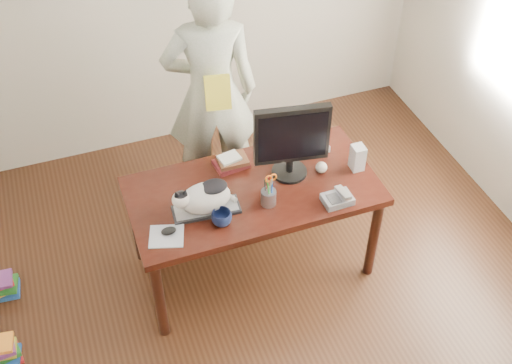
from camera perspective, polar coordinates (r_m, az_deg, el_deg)
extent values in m
plane|color=black|center=(4.32, 2.56, -13.04)|extent=(4.50, 4.50, 0.00)
cube|color=black|center=(4.12, -0.24, -0.82)|extent=(1.60, 0.80, 0.05)
cylinder|color=black|center=(4.06, -8.58, -10.26)|extent=(0.07, 0.07, 0.70)
cylinder|color=black|center=(4.41, 10.41, -4.92)|extent=(0.07, 0.07, 0.70)
cylinder|color=black|center=(4.51, -10.62, -3.65)|extent=(0.07, 0.07, 0.70)
cylinder|color=black|center=(4.82, 6.70, 0.70)|extent=(0.07, 0.07, 0.70)
cube|color=black|center=(4.59, -1.75, -0.81)|extent=(1.45, 0.03, 0.50)
cube|color=black|center=(3.96, -4.44, -2.45)|extent=(0.43, 0.19, 0.02)
cube|color=#A1A1A5|center=(3.95, -4.45, -2.32)|extent=(0.40, 0.16, 0.00)
ellipsoid|color=silver|center=(3.89, -4.52, -1.42)|extent=(0.33, 0.22, 0.19)
ellipsoid|color=silver|center=(3.84, -6.65, -1.56)|extent=(0.12, 0.12, 0.11)
ellipsoid|color=black|center=(3.81, -6.70, -1.18)|extent=(0.09, 0.08, 0.04)
cone|color=black|center=(3.79, -7.09, -1.08)|extent=(0.06, 0.05, 0.07)
cone|color=black|center=(3.79, -6.32, -0.94)|extent=(0.06, 0.06, 0.07)
ellipsoid|color=black|center=(3.84, -3.77, -0.40)|extent=(0.18, 0.15, 0.04)
cylinder|color=silver|center=(3.99, -2.46, -1.25)|extent=(0.09, 0.13, 0.04)
cylinder|color=black|center=(4.21, 2.98, 0.94)|extent=(0.27, 0.27, 0.02)
cylinder|color=black|center=(4.17, 3.01, 1.57)|extent=(0.05, 0.05, 0.11)
cube|color=black|center=(3.98, 3.21, 4.23)|extent=(0.48, 0.13, 0.40)
cube|color=black|center=(3.96, 3.30, 3.97)|extent=(0.43, 0.08, 0.34)
cylinder|color=gray|center=(3.96, 1.12, -1.38)|extent=(0.11, 0.11, 0.11)
cylinder|color=black|center=(3.90, 0.82, -0.43)|extent=(0.03, 0.04, 0.16)
cylinder|color=#0C3AAA|center=(3.90, 1.43, -0.48)|extent=(0.02, 0.04, 0.16)
cylinder|color=#AC1820|center=(3.91, 1.01, -0.27)|extent=(0.01, 0.04, 0.16)
cylinder|color=#16701C|center=(3.89, 1.11, -0.63)|extent=(0.03, 0.03, 0.16)
cylinder|color=#ABABB0|center=(3.89, 1.29, -0.34)|extent=(0.02, 0.03, 0.12)
cylinder|color=#ABABB0|center=(3.90, 1.40, -0.30)|extent=(0.02, 0.03, 0.12)
torus|color=#D5550B|center=(3.85, 1.13, 0.29)|extent=(0.05, 0.02, 0.05)
torus|color=#D5550B|center=(3.86, 1.55, 0.43)|extent=(0.05, 0.02, 0.05)
cube|color=#A5A8B0|center=(3.85, -7.96, -4.79)|extent=(0.25, 0.24, 0.00)
ellipsoid|color=black|center=(3.85, -7.77, -4.32)|extent=(0.11, 0.08, 0.04)
imported|color=#0D1637|center=(3.85, -3.07, -3.22)|extent=(0.16, 0.16, 0.10)
cube|color=slate|center=(4.03, 7.25, -1.53)|extent=(0.19, 0.14, 0.05)
cube|color=#3D3D3F|center=(3.99, 6.95, -1.47)|extent=(0.07, 0.09, 0.01)
cube|color=#ABABB0|center=(4.03, 7.74, -0.94)|extent=(0.05, 0.16, 0.05)
cube|color=#A0A0A3|center=(4.24, 9.01, 2.16)|extent=(0.08, 0.09, 0.18)
sphere|color=white|center=(4.21, 5.84, 1.30)|extent=(0.08, 0.08, 0.08)
cube|color=#521519|center=(4.25, -2.24, 1.63)|extent=(0.23, 0.18, 0.03)
cube|color=#58331E|center=(4.23, -2.10, 1.95)|extent=(0.20, 0.15, 0.03)
cube|color=white|center=(4.21, -2.38, 2.16)|extent=(0.15, 0.13, 0.02)
cube|color=slate|center=(4.40, 5.25, 3.28)|extent=(0.16, 0.20, 0.05)
cube|color=#3D3D3F|center=(4.37, 5.46, 3.36)|extent=(0.10, 0.10, 0.01)
imported|color=silver|center=(4.61, -4.00, 7.85)|extent=(0.75, 0.56, 1.86)
cube|color=yellow|center=(4.40, -3.42, 7.94)|extent=(0.19, 0.14, 0.24)
cube|color=red|center=(4.47, -21.59, -14.42)|extent=(0.25, 0.19, 0.03)
cube|color=#1C4CA9|center=(4.44, -21.55, -14.24)|extent=(0.23, 0.18, 0.03)
cube|color=gold|center=(4.40, -21.84, -13.74)|extent=(0.21, 0.16, 0.03)
cube|color=#1C4CA9|center=(4.81, -21.67, -9.01)|extent=(0.25, 0.19, 0.03)
cube|color=#237625|center=(4.76, -21.74, -8.57)|extent=(0.24, 0.19, 0.03)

